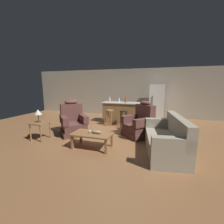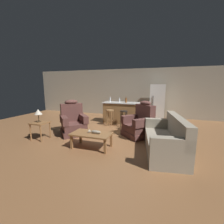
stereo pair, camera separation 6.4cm
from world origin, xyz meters
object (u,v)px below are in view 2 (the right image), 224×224
(bottle_short_amber, at_px, (110,100))
(fish_figurine, at_px, (95,132))
(table_lamp, at_px, (38,112))
(end_table, at_px, (40,125))
(bottle_wine_dark, at_px, (119,100))
(recliner_near_island, at_px, (140,124))
(bar_stool_right, at_px, (124,116))
(kitchen_island, at_px, (123,113))
(bottle_tall_green, at_px, (126,100))
(couch, at_px, (166,140))
(coffee_table, at_px, (92,135))
(recliner_near_lamp, at_px, (73,122))
(bar_stool_left, at_px, (110,115))
(refrigerator, at_px, (157,102))

(bottle_short_amber, bearing_deg, fish_figurine, -78.82)
(table_lamp, bearing_deg, end_table, -7.41)
(bottle_wine_dark, bearing_deg, bottle_short_amber, -152.71)
(end_table, bearing_deg, recliner_near_island, 24.18)
(fish_figurine, relative_size, bar_stool_right, 0.50)
(fish_figurine, relative_size, kitchen_island, 0.19)
(bottle_tall_green, bearing_deg, table_lamp, -127.10)
(bar_stool_right, relative_size, bottle_wine_dark, 3.33)
(bar_stool_right, bearing_deg, bottle_tall_green, 95.50)
(kitchen_island, xyz_separation_m, bottle_tall_green, (0.16, -0.05, 0.58))
(couch, bearing_deg, coffee_table, 0.62)
(table_lamp, distance_m, bottle_wine_dark, 3.55)
(couch, relative_size, bottle_tall_green, 7.33)
(recliner_near_lamp, bearing_deg, coffee_table, 7.52)
(bottle_wine_dark, bearing_deg, coffee_table, -88.29)
(recliner_near_island, relative_size, bar_stool_right, 1.76)
(table_lamp, relative_size, bottle_tall_green, 1.50)
(end_table, relative_size, bar_stool_left, 0.82)
(recliner_near_lamp, bearing_deg, bottle_wine_dark, 109.99)
(bottle_wine_dark, bearing_deg, bar_stool_right, -62.02)
(bottle_wine_dark, bearing_deg, bottle_tall_green, -29.84)
(table_lamp, height_order, refrigerator, refrigerator)
(refrigerator, bearing_deg, bar_stool_right, -124.25)
(recliner_near_island, distance_m, table_lamp, 3.31)
(end_table, height_order, bottle_short_amber, bottle_short_amber)
(refrigerator, bearing_deg, table_lamp, -130.13)
(fish_figurine, distance_m, bar_stool_right, 2.37)
(table_lamp, bearing_deg, fish_figurine, -2.58)
(bottle_tall_green, bearing_deg, end_table, -126.57)
(bar_stool_left, bearing_deg, bar_stool_right, 0.00)
(couch, xyz_separation_m, bar_stool_right, (-1.62, 2.03, 0.13))
(end_table, bearing_deg, table_lamp, 172.59)
(recliner_near_lamp, relative_size, table_lamp, 2.93)
(couch, xyz_separation_m, recliner_near_island, (-0.84, 1.08, 0.08))
(recliner_near_lamp, relative_size, recliner_near_island, 1.00)
(coffee_table, distance_m, refrigerator, 4.50)
(bottle_tall_green, bearing_deg, couch, -57.24)
(fish_figurine, xyz_separation_m, kitchen_island, (0.02, 2.99, 0.02))
(recliner_near_lamp, height_order, bar_stool_right, recliner_near_lamp)
(end_table, bearing_deg, recliner_near_lamp, 50.29)
(bottle_short_amber, bearing_deg, recliner_near_lamp, -108.45)
(kitchen_island, xyz_separation_m, bottle_short_amber, (-0.60, -0.04, 0.58))
(couch, bearing_deg, bottle_wine_dark, -63.09)
(coffee_table, xyz_separation_m, bar_stool_right, (0.32, 2.36, 0.11))
(bar_stool_left, bearing_deg, recliner_near_island, -34.03)
(recliner_near_lamp, xyz_separation_m, bottle_tall_green, (1.43, 2.03, 0.63))
(bar_stool_right, bearing_deg, end_table, -133.70)
(refrigerator, bearing_deg, bar_stool_left, -135.47)
(couch, height_order, end_table, couch)
(fish_figurine, distance_m, end_table, 1.95)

